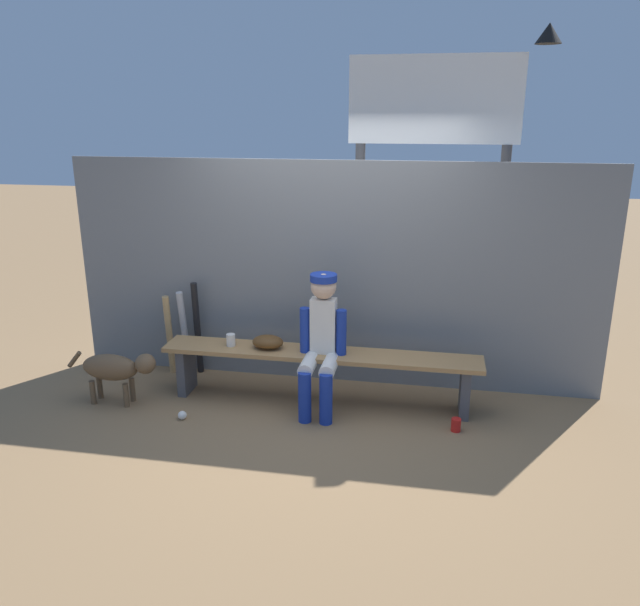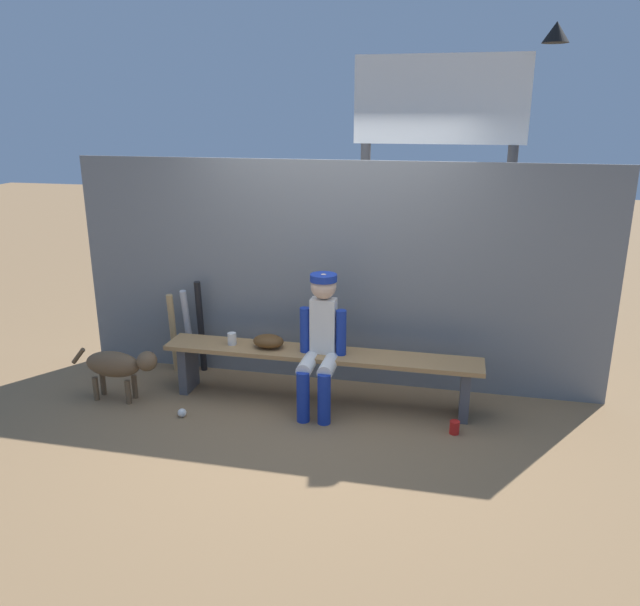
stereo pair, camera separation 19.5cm
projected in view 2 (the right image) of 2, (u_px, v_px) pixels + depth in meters
The scene contains 13 objects.
ground_plane at pixel (320, 402), 5.61m from camera, with size 30.00×30.00×0.00m, color olive.
chainlink_fence at pixel (332, 275), 5.79m from camera, with size 5.00×0.03×2.10m, color slate.
dugout_bench at pixel (320, 362), 5.49m from camera, with size 2.83×0.36×0.49m.
player_seated at pixel (321, 338), 5.30m from camera, with size 0.41×0.55×1.20m.
baseball_glove at pixel (268, 341), 5.55m from camera, with size 0.28×0.20×0.12m, color #593819.
bat_aluminum_black at pixel (201, 327), 6.13m from camera, with size 0.06×0.06×0.94m, color black.
bat_aluminum_silver at pixel (188, 330), 6.16m from camera, with size 0.06×0.06×0.86m, color #B7B7BC.
bat_wood_tan at pixel (173, 333), 6.16m from camera, with size 0.06×0.06×0.81m, color tan.
baseball at pixel (182, 413), 5.33m from camera, with size 0.07×0.07×0.07m, color white.
cup_on_ground at pixel (454, 427), 5.04m from camera, with size 0.08×0.08×0.11m, color red.
cup_on_bench at pixel (232, 339), 5.63m from camera, with size 0.08×0.08×0.11m, color silver.
scoreboard at pixel (445, 139), 6.08m from camera, with size 1.94×0.27×3.28m.
dog at pixel (119, 365), 5.56m from camera, with size 0.84×0.20×0.49m.
Camera 2 is at (1.12, -4.97, 2.52)m, focal length 34.88 mm.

